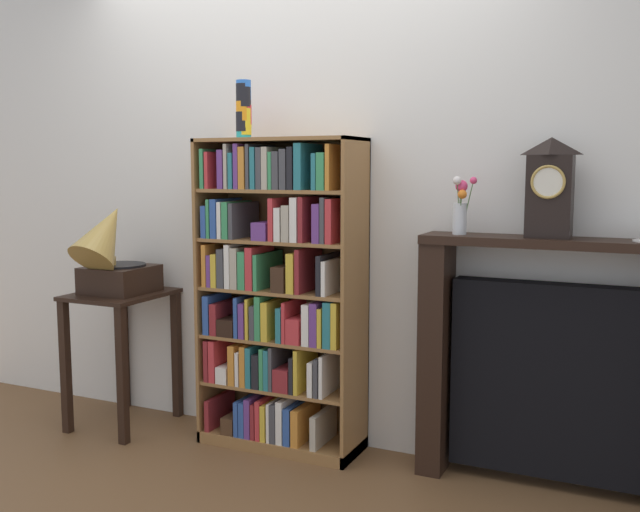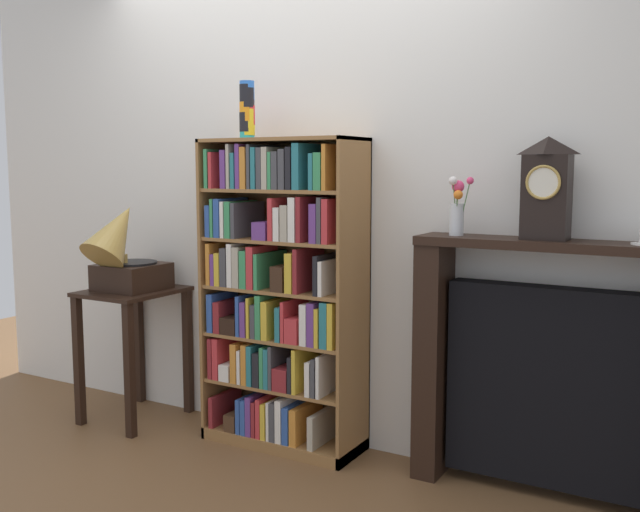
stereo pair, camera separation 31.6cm
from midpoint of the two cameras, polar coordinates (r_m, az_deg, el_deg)
name	(u,v)px [view 2 (the right image)]	position (r m, az deg, el deg)	size (l,w,h in m)	color
ground_plane	(270,454)	(3.78, -1.54, -15.41)	(8.06, 6.40, 0.02)	brown
wall_back	(336,194)	(3.70, 3.71, 4.95)	(5.06, 0.08, 2.60)	silver
bookshelf	(279,299)	(3.67, -0.77, -3.48)	(0.84, 0.33, 1.58)	olive
cup_stack	(247,110)	(3.68, -3.32, 11.48)	(0.08, 0.08, 0.29)	#28B2B7
side_table_left	(134,325)	(4.19, -12.48, -5.38)	(0.45, 0.53, 0.75)	black
gramophone	(123,252)	(4.08, -13.22, 0.33)	(0.33, 0.48, 0.55)	black
fireplace_mantel	(552,374)	(3.33, 20.56, -8.77)	(1.19, 0.24, 1.13)	black
mantel_clock	(547,188)	(3.19, 20.26, 5.05)	(0.19, 0.14, 0.43)	black
flower_vase	(457,208)	(3.28, 13.55, 3.70)	(0.11, 0.10, 0.26)	silver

